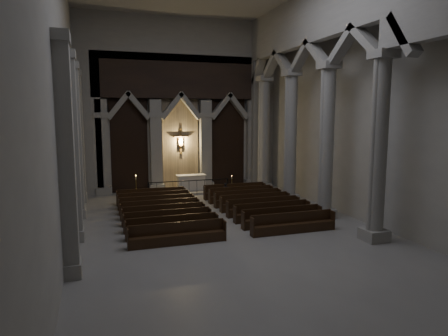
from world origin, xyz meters
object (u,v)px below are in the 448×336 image
candle_stand_left (136,193)px  worshipper (226,191)px  candle_stand_right (232,188)px  altar_rail (189,185)px  pews (212,210)px  altar (191,182)px

candle_stand_left → worshipper: candle_stand_left is taller
worshipper → candle_stand_right: bearing=81.0°
altar_rail → worshipper: worshipper is taller
candle_stand_left → worshipper: bearing=-17.9°
worshipper → candle_stand_left: bearing=-177.7°
altar_rail → pews: 5.58m
altar → candle_stand_left: 4.27m
candle_stand_left → pews: size_ratio=0.17×
altar → worshipper: (1.46, -3.36, -0.13)m
candle_stand_left → altar: bearing=22.1°
altar_rail → candle_stand_left: 3.49m
candle_stand_right → worshipper: size_ratio=1.13×
altar → candle_stand_right: bearing=-29.5°
candle_stand_left → worshipper: size_ratio=1.47×
pews → altar_rail: bearing=90.0°
altar_rail → candle_stand_right: size_ratio=4.46×
pews → worshipper: (1.94, 3.64, 0.24)m
altar_rail → pews: altar_rail is taller
pews → worshipper: size_ratio=8.78×
altar_rail → pews: (-0.00, -5.56, -0.41)m
altar_rail → candle_stand_right: 3.04m
altar → altar_rail: 1.52m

